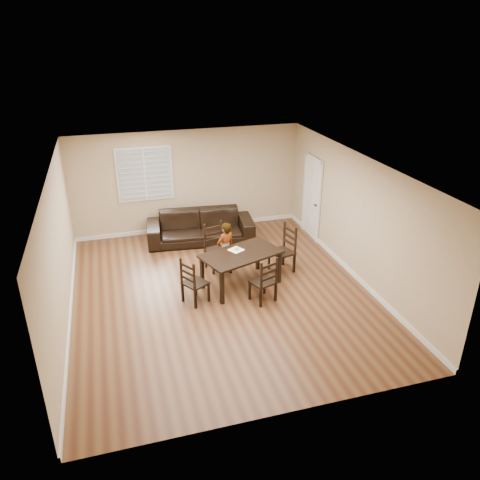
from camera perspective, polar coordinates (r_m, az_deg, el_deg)
name	(u,v)px	position (r m, az deg, el deg)	size (l,w,h in m)	color
ground	(221,292)	(9.82, -2.31, -6.39)	(7.00, 7.00, 0.00)	brown
room	(219,208)	(9.19, -2.55, 3.90)	(6.04, 7.04, 2.72)	tan
dining_table	(241,257)	(9.75, 0.14, -2.06)	(1.84, 1.40, 0.76)	black
chair_near	(215,247)	(10.62, -3.09, -0.89)	(0.57, 0.55, 1.07)	black
chair_far	(267,283)	(9.26, 3.26, -5.27)	(0.56, 0.54, 0.98)	black
chair_left	(191,284)	(9.27, -6.02, -5.37)	(0.58, 0.59, 0.98)	black
chair_right	(287,250)	(10.53, 5.70, -1.19)	(0.56, 0.58, 1.08)	black
child	(225,249)	(10.21, -1.79, -1.12)	(0.45, 0.30, 1.24)	gray
napkin	(236,250)	(9.85, -0.48, -1.20)	(0.27, 0.27, 0.00)	white
donut	(237,249)	(9.85, -0.39, -1.05)	(0.11, 0.11, 0.04)	#BD9143
sofa	(200,227)	(11.97, -4.85, 1.62)	(2.67, 1.05, 0.78)	black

